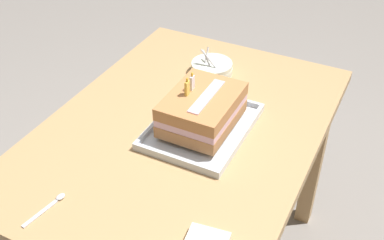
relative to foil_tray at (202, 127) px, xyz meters
name	(u,v)px	position (x,y,z in m)	size (l,w,h in m)	color
dining_table	(183,154)	(-0.02, 0.06, -0.11)	(1.10, 0.78, 0.72)	tan
foil_tray	(202,127)	(0.00, 0.00, 0.00)	(0.35, 0.27, 0.02)	silver
birthday_cake	(202,109)	(0.00, 0.00, 0.07)	(0.24, 0.19, 0.15)	#B87B48
bowl_stack	(212,68)	(0.30, 0.11, 0.01)	(0.14, 0.14, 0.10)	silver
serving_spoon_near_tray	(52,204)	(-0.44, 0.20, 0.00)	(0.13, 0.03, 0.01)	silver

